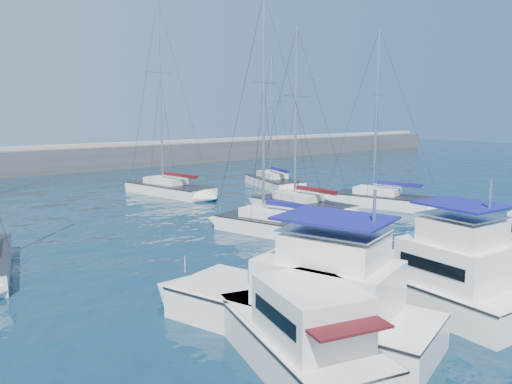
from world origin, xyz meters
TOP-DOWN VIEW (x-y plane):
  - ground at (0.00, 0.00)m, footprint 220.00×220.00m
  - breakwater at (0.00, 52.00)m, footprint 160.00×6.00m
  - motor_yacht_port_outer at (-8.64, -4.54)m, footprint 4.50×7.38m
  - motor_yacht_port_inner at (-6.86, -3.07)m, footprint 6.03×10.08m
  - motor_yacht_stbd_inner at (-1.06, -4.57)m, footprint 4.05×7.84m
  - sailboat_mid_c at (1.94, 8.94)m, footprint 4.81×7.83m
  - sailboat_mid_d at (7.83, 12.27)m, footprint 3.65×8.41m
  - sailboat_mid_e at (14.88, 10.12)m, footprint 5.33×8.54m
  - sailboat_back_b at (4.29, 26.39)m, footprint 4.88×9.94m
  - sailboat_back_c at (14.93, 23.65)m, footprint 5.37×9.06m

SIDE VIEW (x-z plane):
  - ground at x=0.00m, z-range 0.00..0.00m
  - sailboat_back_c at x=14.93m, z-range -6.46..7.48m
  - sailboat_mid_d at x=7.83m, z-range -6.55..7.57m
  - sailboat_mid_e at x=14.88m, z-range -6.72..7.76m
  - sailboat_mid_c at x=1.94m, z-range -7.02..8.11m
  - sailboat_back_b at x=4.29m, z-range -8.49..9.58m
  - motor_yacht_port_outer at x=-8.64m, z-range -0.66..2.54m
  - breakwater at x=0.00m, z-range -1.17..3.28m
  - motor_yacht_port_inner at x=-6.86m, z-range -1.21..3.48m
  - motor_yacht_stbd_inner at x=-1.06m, z-range -1.21..3.48m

